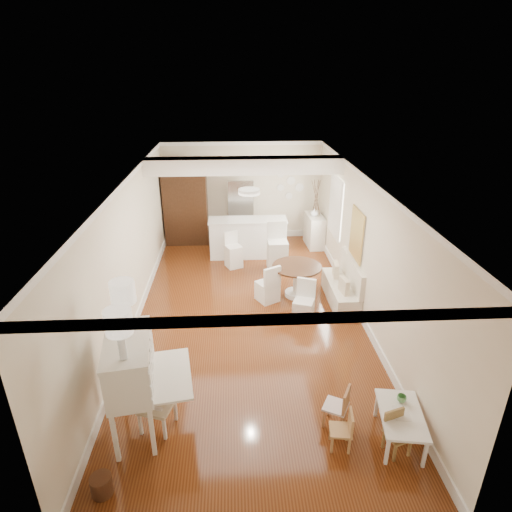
{
  "coord_description": "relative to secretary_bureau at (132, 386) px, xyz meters",
  "views": [
    {
      "loc": [
        -0.28,
        -7.48,
        4.65
      ],
      "look_at": [
        0.16,
        0.3,
        1.21
      ],
      "focal_mm": 30.0,
      "sensor_mm": 36.0,
      "label": 1
    }
  ],
  "objects": [
    {
      "name": "room",
      "position": [
        1.72,
        3.17,
        1.25
      ],
      "size": [
        9.0,
        9.04,
        2.82
      ],
      "color": "brown",
      "rests_on": "ground"
    },
    {
      "name": "secretary_bureau",
      "position": [
        0.0,
        0.0,
        0.0
      ],
      "size": [
        1.31,
        1.33,
        1.46
      ],
      "primitive_type": "cube",
      "rotation": [
        0.0,
        0.0,
        0.16
      ],
      "color": "white",
      "rests_on": "ground"
    },
    {
      "name": "gustavian_armchair",
      "position": [
        0.29,
        -0.01,
        -0.33
      ],
      "size": [
        0.58,
        0.58,
        0.8
      ],
      "primitive_type": "cube",
      "rotation": [
        0.0,
        0.0,
        1.27
      ],
      "color": "silver",
      "rests_on": "ground"
    },
    {
      "name": "wicker_basket",
      "position": [
        -0.22,
        -1.01,
        -0.6
      ],
      "size": [
        0.33,
        0.33,
        0.26
      ],
      "primitive_type": "cylinder",
      "rotation": [
        0.0,
        0.0,
        0.34
      ],
      "color": "#4A2917",
      "rests_on": "ground"
    },
    {
      "name": "kids_table",
      "position": [
        3.57,
        -0.42,
        -0.5
      ],
      "size": [
        0.69,
        1.0,
        0.46
      ],
      "primitive_type": "cube",
      "rotation": [
        0.0,
        0.0,
        -0.15
      ],
      "color": "white",
      "rests_on": "ground"
    },
    {
      "name": "kids_chair_a",
      "position": [
        2.75,
        -0.48,
        -0.44
      ],
      "size": [
        0.32,
        0.32,
        0.59
      ],
      "primitive_type": "cube",
      "rotation": [
        0.0,
        0.0,
        -1.71
      ],
      "color": "tan",
      "rests_on": "ground"
    },
    {
      "name": "kids_chair_b",
      "position": [
        2.78,
        -0.09,
        -0.4
      ],
      "size": [
        0.43,
        0.43,
        0.66
      ],
      "primitive_type": "cube",
      "rotation": [
        0.0,
        0.0,
        -2.07
      ],
      "color": "#AC774E",
      "rests_on": "ground"
    },
    {
      "name": "kids_chair_c",
      "position": [
        3.47,
        -0.61,
        -0.43
      ],
      "size": [
        0.37,
        0.37,
        0.61
      ],
      "primitive_type": "cube",
      "rotation": [
        0.0,
        0.0,
        0.3
      ],
      "color": "#9B7A46",
      "rests_on": "ground"
    },
    {
      "name": "banquette",
      "position": [
        3.67,
        3.35,
        -0.24
      ],
      "size": [
        0.52,
        1.6,
        0.98
      ],
      "primitive_type": "cube",
      "color": "silver",
      "rests_on": "ground"
    },
    {
      "name": "dining_table",
      "position": [
        2.76,
        3.67,
        -0.37
      ],
      "size": [
        1.14,
        1.14,
        0.73
      ],
      "primitive_type": "cylinder",
      "rotation": [
        0.0,
        0.0,
        -0.07
      ],
      "color": "#442616",
      "rests_on": "ground"
    },
    {
      "name": "slip_chair_near",
      "position": [
        2.78,
        2.74,
        -0.33
      ],
      "size": [
        0.5,
        0.51,
        0.81
      ],
      "primitive_type": "cube",
      "rotation": [
        0.0,
        0.0,
        -0.38
      ],
      "color": "white",
      "rests_on": "ground"
    },
    {
      "name": "slip_chair_far",
      "position": [
        2.11,
        3.5,
        -0.31
      ],
      "size": [
        0.56,
        0.57,
        0.85
      ],
      "primitive_type": "cube",
      "rotation": [
        0.0,
        0.0,
        -2.62
      ],
      "color": "white",
      "rests_on": "ground"
    },
    {
      "name": "breakfast_counter",
      "position": [
        1.78,
        5.95,
        -0.22
      ],
      "size": [
        2.05,
        0.65,
        1.03
      ],
      "primitive_type": "cube",
      "color": "white",
      "rests_on": "ground"
    },
    {
      "name": "bar_stool_left",
      "position": [
        1.4,
        5.26,
        -0.28
      ],
      "size": [
        0.48,
        0.48,
        0.9
      ],
      "primitive_type": "cube",
      "rotation": [
        0.0,
        0.0,
        0.42
      ],
      "color": "white",
      "rests_on": "ground"
    },
    {
      "name": "bar_stool_right",
      "position": [
        2.48,
        5.05,
        -0.13
      ],
      "size": [
        0.5,
        0.5,
        1.21
      ],
      "primitive_type": "cube",
      "rotation": [
        0.0,
        0.0,
        0.03
      ],
      "color": "silver",
      "rests_on": "ground"
    },
    {
      "name": "pantry_cabinet",
      "position": [
        0.08,
        7.03,
        0.42
      ],
      "size": [
        1.2,
        0.6,
        2.3
      ],
      "primitive_type": "cube",
      "color": "#381E11",
      "rests_on": "ground"
    },
    {
      "name": "fridge",
      "position": [
        1.98,
        7.0,
        0.17
      ],
      "size": [
        0.75,
        0.65,
        1.8
      ],
      "primitive_type": "imported",
      "color": "silver",
      "rests_on": "ground"
    },
    {
      "name": "sideboard",
      "position": [
        3.68,
        6.57,
        -0.28
      ],
      "size": [
        0.47,
        0.96,
        0.89
      ],
      "primitive_type": "cube",
      "rotation": [
        0.0,
        0.0,
        0.06
      ],
      "color": "silver",
      "rests_on": "ground"
    },
    {
      "name": "pencil_cup",
      "position": [
        3.65,
        -0.2,
        -0.22
      ],
      "size": [
        0.15,
        0.15,
        0.1
      ],
      "primitive_type": "imported",
      "rotation": [
        0.0,
        0.0,
        -0.16
      ],
      "color": "#5EA260",
      "rests_on": "kids_table"
    },
    {
      "name": "branch_vase",
      "position": [
        3.64,
        6.53,
        0.27
      ],
      "size": [
        0.27,
        0.27,
        0.21
      ],
      "primitive_type": "imported",
      "rotation": [
        0.0,
        0.0,
        -0.4
      ],
      "color": "white",
      "rests_on": "sideboard"
    }
  ]
}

